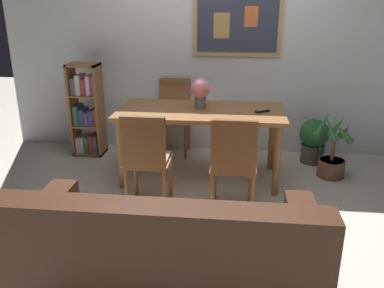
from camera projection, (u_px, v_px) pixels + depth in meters
ground_plane at (205, 203)px, 3.86m from camera, size 12.00×12.00×0.00m
wall_back_with_painting at (217, 45)px, 4.87m from camera, size 5.20×0.14×2.60m
dining_table at (201, 119)px, 4.20m from camera, size 1.70×0.83×0.76m
dining_chair_near_right at (233, 159)px, 3.49m from camera, size 0.40×0.41×0.91m
dining_chair_near_left at (146, 154)px, 3.59m from camera, size 0.40×0.41×0.91m
dining_chair_far_left at (174, 110)px, 5.00m from camera, size 0.40×0.41×0.91m
leather_couch at (167, 263)px, 2.48m from camera, size 1.80×0.84×0.84m
bookshelf at (87, 112)px, 4.93m from camera, size 0.36×0.28×1.12m
potted_ivy at (314, 139)px, 4.74m from camera, size 0.34×0.34×0.53m
potted_palm at (332, 154)px, 4.37m from camera, size 0.42×0.44×0.70m
flower_vase at (200, 90)px, 4.17m from camera, size 0.21×0.21×0.31m
tv_remote at (262, 111)px, 4.08m from camera, size 0.15×0.12×0.02m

